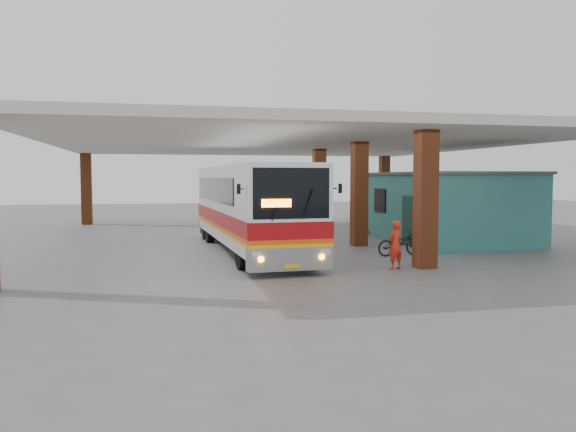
# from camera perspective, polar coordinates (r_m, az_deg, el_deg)

# --- Properties ---
(ground) EXTENTS (90.00, 90.00, 0.00)m
(ground) POSITION_cam_1_polar(r_m,az_deg,el_deg) (20.14, 2.12, -4.25)
(ground) COLOR #515154
(ground) RESTS_ON ground
(brick_columns) EXTENTS (20.10, 21.60, 4.35)m
(brick_columns) POSITION_cam_1_polar(r_m,az_deg,el_deg) (25.15, 2.30, 2.35)
(brick_columns) COLOR brown
(brick_columns) RESTS_ON ground
(canopy_roof) EXTENTS (21.00, 23.00, 0.30)m
(canopy_roof) POSITION_cam_1_polar(r_m,az_deg,el_deg) (26.42, -0.52, 7.47)
(canopy_roof) COLOR beige
(canopy_roof) RESTS_ON brick_columns
(shop_building) EXTENTS (5.20, 8.20, 3.11)m
(shop_building) POSITION_cam_1_polar(r_m,az_deg,el_deg) (26.53, 15.62, 0.96)
(shop_building) COLOR #307578
(shop_building) RESTS_ON ground
(coach_bus) EXTENTS (3.05, 12.19, 3.52)m
(coach_bus) POSITION_cam_1_polar(r_m,az_deg,el_deg) (21.66, -3.94, 0.96)
(coach_bus) COLOR white
(coach_bus) RESTS_ON ground
(motorcycle) EXTENTS (1.87, 0.89, 0.94)m
(motorcycle) POSITION_cam_1_polar(r_m,az_deg,el_deg) (20.97, 11.24, -2.70)
(motorcycle) COLOR black
(motorcycle) RESTS_ON ground
(pedestrian) EXTENTS (0.65, 0.54, 1.53)m
(pedestrian) POSITION_cam_1_polar(r_m,az_deg,el_deg) (17.80, 10.84, -2.91)
(pedestrian) COLOR red
(pedestrian) RESTS_ON ground
(red_chair) EXTENTS (0.53, 0.53, 0.76)m
(red_chair) POSITION_cam_1_polar(r_m,az_deg,el_deg) (28.38, 8.31, -1.20)
(red_chair) COLOR red
(red_chair) RESTS_ON ground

